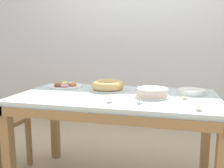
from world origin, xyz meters
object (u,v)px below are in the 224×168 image
object	(u,v)px
cake_chocolate_round	(152,93)
pastry_platter	(65,85)
tealight_right_edge	(185,98)
tealight_near_front	(199,109)
tealight_near_cakes	(109,101)
cake_golden_bundt	(108,86)
plate_stack	(192,92)
tealight_left_edge	(138,90)
tealight_centre	(139,102)

from	to	relation	value
cake_chocolate_round	pastry_platter	bearing A→B (deg)	163.44
pastry_platter	tealight_right_edge	world-z (taller)	pastry_platter
tealight_near_front	tealight_near_cakes	distance (m)	0.58
cake_chocolate_round	pastry_platter	world-z (taller)	cake_chocolate_round
cake_golden_bundt	plate_stack	size ratio (longest dim) A/B	1.32
pastry_platter	tealight_left_edge	size ratio (longest dim) A/B	7.88
cake_chocolate_round	plate_stack	xyz separation A→B (m)	(0.29, 0.18, -0.01)
cake_golden_bundt	pastry_platter	bearing A→B (deg)	170.37
tealight_right_edge	tealight_near_cakes	bearing A→B (deg)	-155.20
tealight_centre	tealight_left_edge	world-z (taller)	same
cake_chocolate_round	pastry_platter	size ratio (longest dim) A/B	0.83
cake_chocolate_round	plate_stack	bearing A→B (deg)	31.19
tealight_near_cakes	tealight_left_edge	size ratio (longest dim) A/B	1.00
plate_stack	tealight_near_front	bearing A→B (deg)	-88.78
pastry_platter	tealight_near_front	bearing A→B (deg)	-26.48
tealight_centre	tealight_right_edge	distance (m)	0.37
pastry_platter	tealight_right_edge	distance (m)	1.08
tealight_near_front	tealight_near_cakes	world-z (taller)	same
tealight_near_front	tealight_centre	bearing A→B (deg)	167.12
tealight_near_front	tealight_near_cakes	size ratio (longest dim) A/B	1.00
tealight_right_edge	cake_chocolate_round	bearing A→B (deg)	175.41
tealight_left_edge	pastry_platter	bearing A→B (deg)	177.10
plate_stack	cake_chocolate_round	bearing A→B (deg)	-148.81
tealight_near_front	tealight_near_cakes	xyz separation A→B (m)	(-0.57, 0.06, 0.00)
cake_chocolate_round	plate_stack	size ratio (longest dim) A/B	1.25
pastry_platter	plate_stack	xyz separation A→B (m)	(1.11, -0.06, 0.01)
tealight_centre	tealight_right_edge	size ratio (longest dim) A/B	1.00
cake_golden_bundt	tealight_centre	xyz separation A→B (m)	(0.33, -0.40, -0.03)
tealight_left_edge	tealight_near_front	bearing A→B (deg)	-49.94
cake_chocolate_round	tealight_near_front	distance (m)	0.44
cake_golden_bundt	tealight_near_cakes	distance (m)	0.44
plate_stack	tealight_right_edge	distance (m)	0.21
tealight_near_front	tealight_right_edge	world-z (taller)	same
cake_golden_bundt	plate_stack	xyz separation A→B (m)	(0.69, 0.01, -0.02)
cake_golden_bundt	tealight_left_edge	distance (m)	0.26
cake_golden_bundt	tealight_right_edge	bearing A→B (deg)	-16.80
cake_golden_bundt	cake_chocolate_round	bearing A→B (deg)	-23.55
cake_golden_bundt	tealight_left_edge	bearing A→B (deg)	8.32
plate_stack	tealight_centre	distance (m)	0.54
pastry_platter	tealight_near_cakes	size ratio (longest dim) A/B	7.88
tealight_centre	tealight_near_front	bearing A→B (deg)	-12.88
pastry_platter	cake_chocolate_round	bearing A→B (deg)	-16.56
tealight_near_front	tealight_left_edge	world-z (taller)	same
cake_golden_bundt	tealight_right_edge	distance (m)	0.65
cake_golden_bundt	tealight_centre	distance (m)	0.52
tealight_near_cakes	tealight_centre	xyz separation A→B (m)	(0.20, 0.02, 0.00)
cake_chocolate_round	tealight_right_edge	size ratio (longest dim) A/B	6.57
pastry_platter	tealight_centre	distance (m)	0.89
tealight_near_cakes	tealight_left_edge	bearing A→B (deg)	73.94
tealight_near_front	tealight_left_edge	bearing A→B (deg)	130.06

